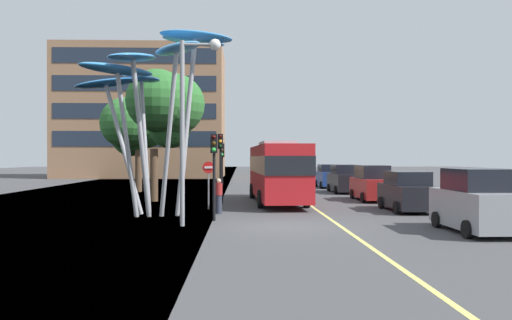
{
  "coord_description": "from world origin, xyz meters",
  "views": [
    {
      "loc": [
        -1.73,
        -18.89,
        2.65
      ],
      "look_at": [
        -0.92,
        7.74,
        2.5
      ],
      "focal_mm": 34.54,
      "sensor_mm": 36.0,
      "label": 1
    }
  ],
  "objects_px": {
    "red_bus": "(277,169)",
    "traffic_light_kerb_near": "(214,158)",
    "pedestrian": "(219,196)",
    "car_far_side": "(329,177)",
    "traffic_light_island_mid": "(222,160)",
    "street_lamp": "(192,106)",
    "car_side_street": "(344,179)",
    "leaf_sculpture": "(152,74)",
    "car_parked_near": "(476,203)",
    "no_entry_sign": "(208,177)",
    "car_parked_far": "(372,184)",
    "traffic_light_kerb_far": "(220,154)",
    "car_parked_mid": "(407,192)"
  },
  "relations": [
    {
      "from": "car_parked_mid",
      "to": "leaf_sculpture",
      "type": "bearing_deg",
      "value": -174.19
    },
    {
      "from": "traffic_light_kerb_far",
      "to": "car_side_street",
      "type": "distance_m",
      "value": 13.63
    },
    {
      "from": "leaf_sculpture",
      "to": "car_parked_near",
      "type": "height_order",
      "value": "leaf_sculpture"
    },
    {
      "from": "car_side_street",
      "to": "no_entry_sign",
      "type": "xyz_separation_m",
      "value": [
        -9.39,
        -11.39,
        0.63
      ]
    },
    {
      "from": "car_parked_far",
      "to": "pedestrian",
      "type": "bearing_deg",
      "value": -143.3
    },
    {
      "from": "pedestrian",
      "to": "car_parked_near",
      "type": "bearing_deg",
      "value": -32.95
    },
    {
      "from": "street_lamp",
      "to": "traffic_light_kerb_far",
      "type": "bearing_deg",
      "value": 83.73
    },
    {
      "from": "car_side_street",
      "to": "pedestrian",
      "type": "xyz_separation_m",
      "value": [
        -8.77,
        -13.44,
        -0.16
      ]
    },
    {
      "from": "red_bus",
      "to": "car_far_side",
      "type": "xyz_separation_m",
      "value": [
        5.63,
        14.27,
        -0.98
      ]
    },
    {
      "from": "red_bus",
      "to": "street_lamp",
      "type": "bearing_deg",
      "value": -112.78
    },
    {
      "from": "traffic_light_kerb_far",
      "to": "car_parked_mid",
      "type": "height_order",
      "value": "traffic_light_kerb_far"
    },
    {
      "from": "car_parked_far",
      "to": "no_entry_sign",
      "type": "bearing_deg",
      "value": -154.15
    },
    {
      "from": "car_parked_near",
      "to": "car_parked_mid",
      "type": "height_order",
      "value": "car_parked_near"
    },
    {
      "from": "car_parked_far",
      "to": "traffic_light_kerb_near",
      "type": "bearing_deg",
      "value": -134.02
    },
    {
      "from": "car_parked_near",
      "to": "no_entry_sign",
      "type": "distance_m",
      "value": 12.82
    },
    {
      "from": "car_side_street",
      "to": "car_far_side",
      "type": "bearing_deg",
      "value": 90.11
    },
    {
      "from": "traffic_light_kerb_far",
      "to": "car_far_side",
      "type": "height_order",
      "value": "traffic_light_kerb_far"
    },
    {
      "from": "traffic_light_kerb_far",
      "to": "car_parked_near",
      "type": "height_order",
      "value": "traffic_light_kerb_far"
    },
    {
      "from": "pedestrian",
      "to": "car_far_side",
      "type": "bearing_deg",
      "value": 66.0
    },
    {
      "from": "traffic_light_kerb_far",
      "to": "red_bus",
      "type": "bearing_deg",
      "value": 34.26
    },
    {
      "from": "traffic_light_kerb_near",
      "to": "street_lamp",
      "type": "distance_m",
      "value": 2.57
    },
    {
      "from": "red_bus",
      "to": "traffic_light_kerb_near",
      "type": "bearing_deg",
      "value": -111.62
    },
    {
      "from": "traffic_light_kerb_far",
      "to": "traffic_light_kerb_near",
      "type": "bearing_deg",
      "value": -90.21
    },
    {
      "from": "street_lamp",
      "to": "car_side_street",
      "type": "bearing_deg",
      "value": 61.25
    },
    {
      "from": "street_lamp",
      "to": "car_parked_mid",
      "type": "bearing_deg",
      "value": 26.16
    },
    {
      "from": "leaf_sculpture",
      "to": "car_parked_far",
      "type": "relative_size",
      "value": 1.92
    },
    {
      "from": "car_side_street",
      "to": "car_far_side",
      "type": "height_order",
      "value": "car_side_street"
    },
    {
      "from": "traffic_light_island_mid",
      "to": "car_parked_near",
      "type": "height_order",
      "value": "traffic_light_island_mid"
    },
    {
      "from": "car_parked_mid",
      "to": "pedestrian",
      "type": "xyz_separation_m",
      "value": [
        -9.21,
        -0.84,
        -0.1
      ]
    },
    {
      "from": "car_parked_near",
      "to": "traffic_light_kerb_far",
      "type": "bearing_deg",
      "value": 135.33
    },
    {
      "from": "red_bus",
      "to": "no_entry_sign",
      "type": "xyz_separation_m",
      "value": [
        -3.75,
        -3.34,
        -0.31
      ]
    },
    {
      "from": "traffic_light_kerb_near",
      "to": "pedestrian",
      "type": "xyz_separation_m",
      "value": [
        0.08,
        2.7,
        -1.79
      ]
    },
    {
      "from": "car_far_side",
      "to": "traffic_light_island_mid",
      "type": "bearing_deg",
      "value": -121.38
    },
    {
      "from": "car_parked_mid",
      "to": "car_parked_far",
      "type": "distance_m",
      "value": 5.9
    },
    {
      "from": "car_parked_near",
      "to": "car_parked_mid",
      "type": "bearing_deg",
      "value": 90.79
    },
    {
      "from": "leaf_sculpture",
      "to": "car_side_street",
      "type": "height_order",
      "value": "leaf_sculpture"
    },
    {
      "from": "car_side_street",
      "to": "traffic_light_kerb_near",
      "type": "bearing_deg",
      "value": -118.72
    },
    {
      "from": "red_bus",
      "to": "car_parked_near",
      "type": "distance_m",
      "value": 13.02
    },
    {
      "from": "car_parked_far",
      "to": "car_parked_mid",
      "type": "bearing_deg",
      "value": -88.33
    },
    {
      "from": "red_bus",
      "to": "street_lamp",
      "type": "height_order",
      "value": "street_lamp"
    },
    {
      "from": "leaf_sculpture",
      "to": "car_side_street",
      "type": "bearing_deg",
      "value": 49.61
    },
    {
      "from": "traffic_light_kerb_near",
      "to": "traffic_light_kerb_far",
      "type": "xyz_separation_m",
      "value": [
        0.02,
        5.92,
        0.19
      ]
    },
    {
      "from": "street_lamp",
      "to": "traffic_light_island_mid",
      "type": "bearing_deg",
      "value": 85.05
    },
    {
      "from": "car_parked_mid",
      "to": "car_far_side",
      "type": "relative_size",
      "value": 0.95
    },
    {
      "from": "leaf_sculpture",
      "to": "car_parked_far",
      "type": "height_order",
      "value": "leaf_sculpture"
    },
    {
      "from": "no_entry_sign",
      "to": "car_side_street",
      "type": "bearing_deg",
      "value": 50.5
    },
    {
      "from": "traffic_light_island_mid",
      "to": "pedestrian",
      "type": "relative_size",
      "value": 2.09
    },
    {
      "from": "traffic_light_kerb_far",
      "to": "car_parked_far",
      "type": "xyz_separation_m",
      "value": [
        9.1,
        3.51,
        -1.81
      ]
    },
    {
      "from": "traffic_light_kerb_far",
      "to": "no_entry_sign",
      "type": "xyz_separation_m",
      "value": [
        -0.56,
        -1.17,
        -1.19
      ]
    },
    {
      "from": "red_bus",
      "to": "car_far_side",
      "type": "distance_m",
      "value": 15.37
    }
  ]
}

